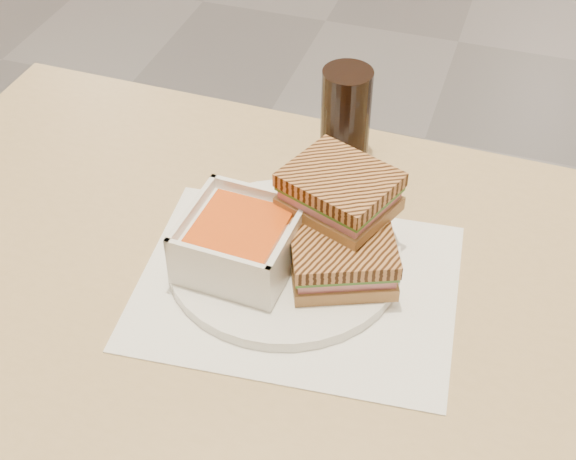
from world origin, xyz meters
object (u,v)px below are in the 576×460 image
(soup_bowl, at_px, (240,243))
(panini_lower, at_px, (342,258))
(plate, at_px, (285,257))
(cola_glass, at_px, (345,118))
(main_table, at_px, (308,353))

(soup_bowl, distance_m, panini_lower, 0.12)
(plate, bearing_deg, cola_glass, 86.38)
(plate, distance_m, soup_bowl, 0.07)
(main_table, relative_size, plate, 4.21)
(soup_bowl, bearing_deg, main_table, -5.59)
(main_table, height_order, panini_lower, panini_lower)
(panini_lower, distance_m, cola_glass, 0.24)
(main_table, distance_m, panini_lower, 0.16)
(soup_bowl, xyz_separation_m, panini_lower, (0.12, 0.02, -0.00))
(main_table, height_order, cola_glass, cola_glass)
(main_table, bearing_deg, soup_bowl, 174.41)
(soup_bowl, xyz_separation_m, cola_glass, (0.06, 0.25, 0.03))
(plate, distance_m, panini_lower, 0.08)
(cola_glass, bearing_deg, soup_bowl, -103.19)
(plate, xyz_separation_m, panini_lower, (0.08, -0.01, 0.03))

